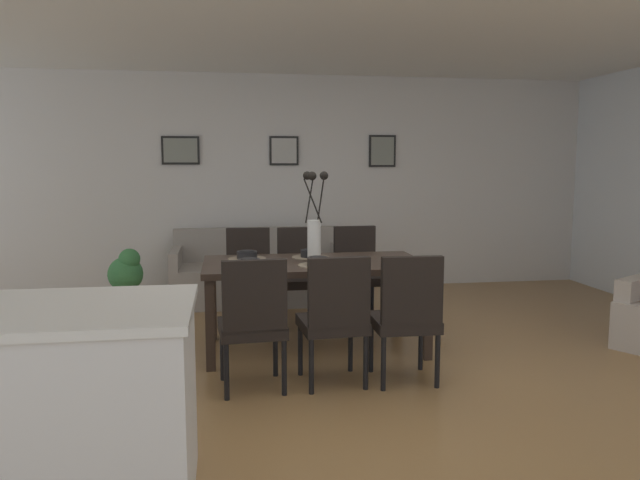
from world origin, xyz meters
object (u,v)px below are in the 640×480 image
Objects in this scene: bowl_near_right at (247,254)px; potted_plant at (126,277)px; bowl_far_right at (311,253)px; dining_chair_near_left at (253,318)px; dining_chair_mid_right at (357,268)px; centerpiece_vase at (314,227)px; framed_picture_left at (181,150)px; dining_chair_near_right at (248,271)px; dining_chair_far_right at (300,271)px; dining_chair_mid_left at (407,312)px; framed_picture_right at (382,151)px; dining_table at (314,270)px; bowl_far_left at (318,260)px; bowl_near_left at (249,262)px; sofa at (260,276)px; dining_chair_far_left at (335,314)px; framed_picture_center at (284,151)px.

bowl_near_right is 0.25× the size of potted_plant.
potted_plant is at bearing 142.00° from bowl_far_right.
dining_chair_near_left is 2.11m from dining_chair_mid_right.
framed_picture_left reaches higher than centerpiece_vase.
dining_chair_far_right is (0.50, -0.04, 0.00)m from dining_chair_near_right.
dining_chair_mid_left is (1.02, -1.81, 0.00)m from dining_chair_near_right.
dining_chair_near_right is at bearing -137.37° from framed_picture_right.
dining_chair_mid_left and dining_chair_mid_right have the same top height.
potted_plant is (-1.74, 1.36, -0.41)m from bowl_far_right.
dining_table is 2.69× the size of potted_plant.
dining_chair_far_right is (-0.01, 0.87, -0.15)m from dining_table.
dining_chair_mid_left is 0.90m from bowl_far_left.
dining_chair_near_right is at bearing 88.27° from bowl_near_left.
framed_picture_left is (-1.22, 2.28, 0.92)m from bowl_far_right.
potted_plant is at bearing 163.94° from dining_chair_mid_right.
dining_chair_far_right is at bearing -71.71° from sofa.
bowl_near_left is (-0.54, -0.21, -0.24)m from centerpiece_vase.
bowl_near_right is 3.03m from framed_picture_right.
dining_chair_mid_left is 0.48× the size of sofa.
sofa is at bearing 84.74° from bowl_near_left.
dining_chair_near_left and dining_chair_far_left have the same top height.
framed_picture_center reaches higher than centerpiece_vase.
dining_table is 1.96× the size of dining_chair_near_right.
framed_picture_left is 1.12× the size of framed_picture_right.
dining_chair_near_left is 5.41× the size of bowl_far_right.
framed_picture_center is at bearing 78.73° from bowl_near_left.
dining_chair_mid_left is 4.00m from framed_picture_left.
framed_picture_center reaches higher than bowl_near_left.
dining_chair_far_right is 2.35× the size of framed_picture_right.
bowl_far_right is at bearing -89.46° from dining_chair_far_right.
sofa is 2.86× the size of potted_plant.
sofa is (-0.34, 1.03, -0.23)m from dining_chair_far_right.
bowl_far_right reaches higher than dining_table.
bowl_far_right is 2.75m from framed_picture_right.
framed_picture_right is (1.23, 1.62, 1.18)m from dining_chair_far_right.
centerpiece_vase is 4.32× the size of bowl_near_right.
framed_picture_center is (-0.00, 2.50, 0.67)m from centerpiece_vase.
sofa is (-0.35, 1.90, -0.74)m from centerpiece_vase.
dining_chair_far_right reaches higher than sofa.
bowl_far_right is 0.44× the size of framed_picture_right.
sofa is (-0.35, 2.11, -0.50)m from bowl_far_left.
dining_chair_far_left is at bearing -89.12° from bowl_far_right.
sofa is at bearing 101.57° from bowl_far_right.
dining_chair_near_left is at bearing -106.96° from dining_chair_far_right.
dining_chair_near_left and dining_chair_mid_left have the same top height.
bowl_far_right is (0.51, -0.70, 0.27)m from dining_chair_near_right.
dining_table is at bearing -90.00° from framed_picture_center.
potted_plant is at bearing 132.44° from dining_chair_mid_left.
dining_table is 1.05m from dining_chair_near_right.
bowl_near_left is 2.18m from sofa.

